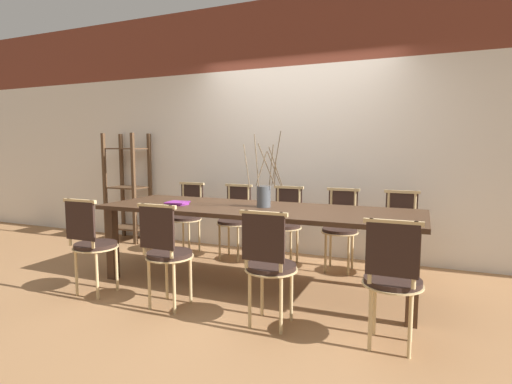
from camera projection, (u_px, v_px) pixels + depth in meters
name	position (u px, v px, depth m)	size (l,w,h in m)	color
ground_plane	(256.00, 285.00, 3.96)	(16.00, 16.00, 0.00)	#9E7047
wall_rear	(297.00, 128.00, 5.01)	(12.00, 0.06, 3.20)	silver
dining_table	(256.00, 216.00, 3.88)	(3.10, 0.98, 0.78)	#422B1C
chair_near_leftend	(92.00, 241.00, 3.64)	(0.40, 0.40, 0.90)	black
chair_near_left	(166.00, 250.00, 3.33)	(0.40, 0.40, 0.90)	black
chair_near_center	(269.00, 262.00, 2.97)	(0.40, 0.40, 0.90)	black
chair_near_right	(392.00, 276.00, 2.64)	(0.40, 0.40, 0.90)	black
chair_far_leftend	(188.00, 214.00, 5.15)	(0.40, 0.40, 0.90)	black
chair_far_left	(235.00, 217.00, 4.89)	(0.40, 0.40, 0.90)	black
chair_far_center	(285.00, 221.00, 4.64)	(0.40, 0.40, 0.90)	black
chair_far_right	(341.00, 225.00, 4.40)	(0.40, 0.40, 0.90)	black
chair_far_rightend	(400.00, 230.00, 4.16)	(0.40, 0.40, 0.90)	black
vase_centerpiece	(264.00, 195.00, 3.88)	(0.42, 0.42, 0.73)	#4C5156
book_stack	(177.00, 203.00, 4.05)	(0.22, 0.21, 0.03)	#842D8C
shelving_rack	(128.00, 188.00, 5.81)	(0.56, 0.40, 1.56)	#513823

